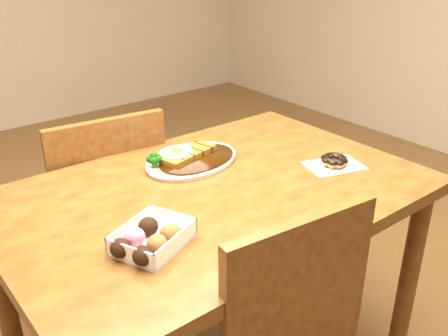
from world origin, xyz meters
TOP-DOWN VIEW (x-y plane):
  - table at (0.00, 0.00)m, footprint 1.20×0.80m
  - chair_far at (-0.11, 0.54)m, footprint 0.47×0.47m
  - katsu_curry_plate at (0.04, 0.19)m, footprint 0.35×0.28m
  - donut_box at (-0.29, -0.14)m, footprint 0.21×0.19m
  - pon_de_ring at (0.38, -0.11)m, footprint 0.20×0.17m

SIDE VIEW (x-z plane):
  - chair_far at x=-0.11m, z-range 0.04..0.91m
  - table at x=0.00m, z-range 0.28..1.03m
  - katsu_curry_plate at x=0.04m, z-range 0.73..0.80m
  - pon_de_ring at x=0.38m, z-range 0.75..0.78m
  - donut_box at x=-0.29m, z-range 0.75..0.80m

